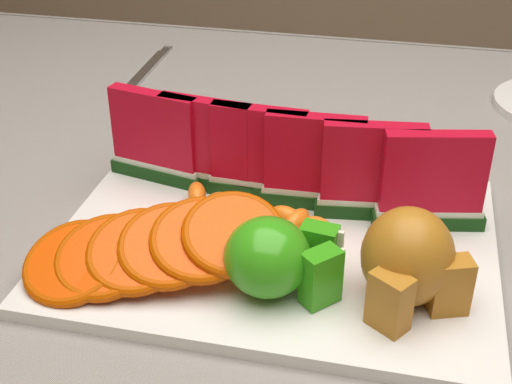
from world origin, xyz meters
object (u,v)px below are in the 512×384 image
platter (276,242)px  apple_cluster (276,258)px  pear_cluster (409,261)px  fork (147,70)px

platter → apple_cluster: size_ratio=3.66×
pear_cluster → fork: (-0.39, 0.46, -0.05)m
pear_cluster → apple_cluster: bearing=-173.5°
platter → apple_cluster: 0.09m
platter → apple_cluster: apple_cluster is taller
apple_cluster → fork: bearing=121.5°
apple_cluster → pear_cluster: bearing=6.5°
pear_cluster → fork: bearing=130.7°
fork → apple_cluster: bearing=-58.5°
platter → fork: size_ratio=2.05×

